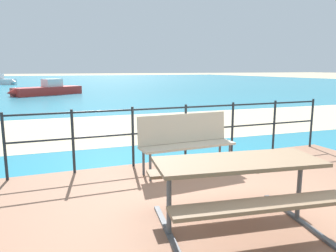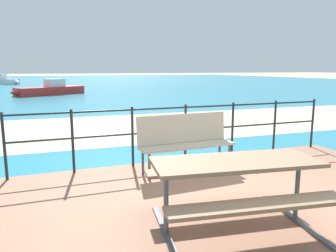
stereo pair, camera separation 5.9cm
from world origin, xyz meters
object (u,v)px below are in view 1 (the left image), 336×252
at_px(picnic_table, 238,175).
at_px(park_bench, 186,138).
at_px(boat_near, 47,90).
at_px(boat_mid, 0,81).

distance_m(picnic_table, park_bench, 2.00).
bearing_deg(picnic_table, boat_near, 102.39).
bearing_deg(boat_near, boat_mid, -104.15).
bearing_deg(picnic_table, park_bench, 89.49).
relative_size(picnic_table, boat_near, 0.39).
height_order(picnic_table, boat_near, boat_near).
distance_m(park_bench, boat_mid, 36.01).
xyz_separation_m(picnic_table, boat_mid, (-6.29, 37.37, -0.22)).
xyz_separation_m(boat_near, boat_mid, (-4.72, 17.10, 0.07)).
height_order(park_bench, boat_near, boat_near).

